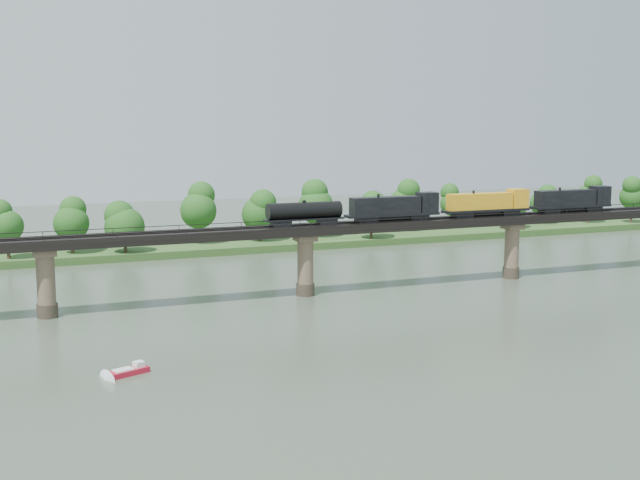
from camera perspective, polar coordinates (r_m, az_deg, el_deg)
name	(u,v)px	position (r m, az deg, el deg)	size (l,w,h in m)	color
ground	(388,341)	(104.49, 4.89, -7.17)	(400.00, 400.00, 0.00)	#384637
far_bank	(219,244)	(182.63, -7.22, -0.29)	(300.00, 24.00, 1.60)	#2C4F1F
bridge	(305,262)	(130.11, -1.05, -1.60)	(236.00, 30.00, 11.50)	#473A2D
bridge_superstructure	(305,224)	(129.17, -1.06, 1.16)	(220.00, 4.90, 0.75)	black
far_treeline	(186,212)	(175.38, -9.49, 1.96)	(289.06, 17.54, 13.60)	#382619
freight_train	(457,205)	(141.44, 9.69, 2.46)	(67.96, 2.65, 4.68)	black
motorboat	(130,371)	(93.18, -13.39, -9.03)	(4.74, 3.13, 1.25)	red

